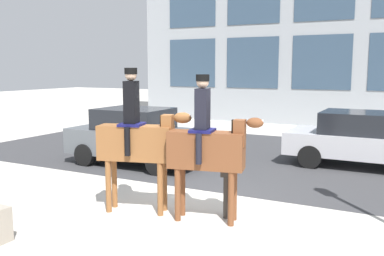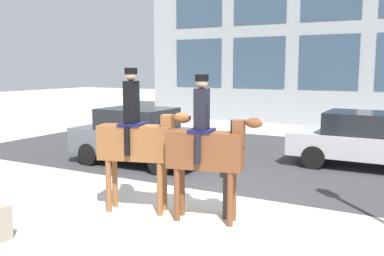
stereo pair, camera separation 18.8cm
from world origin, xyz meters
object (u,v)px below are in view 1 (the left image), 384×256
at_px(mounted_horse_lead, 137,139).
at_px(street_car_near_lane, 136,136).
at_px(mounted_horse_companion, 207,147).
at_px(pedestrian_bystander, 227,167).
at_px(street_car_far_lane, 363,139).

xyz_separation_m(mounted_horse_lead, street_car_near_lane, (-2.41, 3.42, -0.60)).
bearing_deg(mounted_horse_lead, street_car_near_lane, 108.94).
xyz_separation_m(mounted_horse_companion, street_car_near_lane, (-3.82, 3.26, -0.55)).
distance_m(mounted_horse_companion, pedestrian_bystander, 0.59).
bearing_deg(street_car_near_lane, mounted_horse_lead, -54.89).
distance_m(mounted_horse_lead, mounted_horse_companion, 1.42).
height_order(mounted_horse_lead, street_car_far_lane, mounted_horse_lead).
relative_size(mounted_horse_lead, street_car_near_lane, 0.71).
bearing_deg(street_car_near_lane, mounted_horse_companion, -40.49).
bearing_deg(street_car_near_lane, pedestrian_bystander, -35.74).
height_order(mounted_horse_lead, pedestrian_bystander, mounted_horse_lead).
bearing_deg(mounted_horse_companion, street_car_far_lane, 59.11).
bearing_deg(mounted_horse_companion, pedestrian_bystander, 43.70).
relative_size(mounted_horse_lead, pedestrian_bystander, 1.70).
distance_m(pedestrian_bystander, street_car_near_lane, 5.00).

